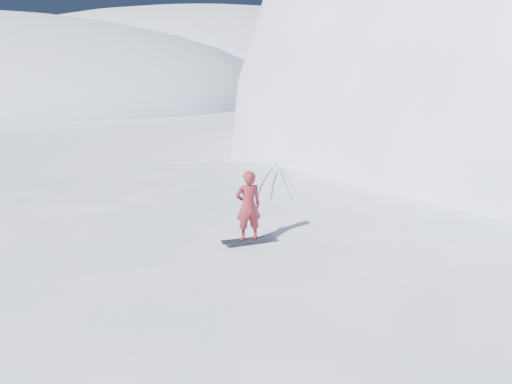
# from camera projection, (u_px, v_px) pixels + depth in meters

# --- Properties ---
(ground) EXTENTS (400.00, 400.00, 0.00)m
(ground) POSITION_uv_depth(u_px,v_px,m) (295.00, 306.00, 15.01)
(ground) COLOR white
(ground) RESTS_ON ground
(near_ridge) EXTENTS (36.00, 28.00, 4.80)m
(near_ridge) POSITION_uv_depth(u_px,v_px,m) (334.00, 268.00, 17.63)
(near_ridge) COLOR white
(near_ridge) RESTS_ON ground
(peak_shoulder) EXTENTS (28.00, 24.00, 18.00)m
(peak_shoulder) POSITION_uv_depth(u_px,v_px,m) (492.00, 171.00, 31.81)
(peak_shoulder) COLOR white
(peak_shoulder) RESTS_ON ground
(far_ridge_c) EXTENTS (140.00, 90.00, 36.00)m
(far_ridge_c) POSITION_uv_depth(u_px,v_px,m) (197.00, 81.00, 126.51)
(far_ridge_c) COLOR white
(far_ridge_c) RESTS_ON ground
(wind_bumps) EXTENTS (16.00, 14.40, 1.00)m
(wind_bumps) POSITION_uv_depth(u_px,v_px,m) (287.00, 275.00, 17.11)
(wind_bumps) COLOR white
(wind_bumps) RESTS_ON ground
(snowboard) EXTENTS (1.45, 0.96, 0.03)m
(snowboard) POSITION_uv_depth(u_px,v_px,m) (248.00, 240.00, 13.70)
(snowboard) COLOR black
(snowboard) RESTS_ON near_ridge
(snowboarder) EXTENTS (0.84, 0.74, 1.94)m
(snowboarder) POSITION_uv_depth(u_px,v_px,m) (248.00, 206.00, 13.43)
(snowboarder) COLOR maroon
(snowboarder) RESTS_ON snowboard
(board_tracks) EXTENTS (2.41, 5.97, 0.04)m
(board_tracks) POSITION_uv_depth(u_px,v_px,m) (276.00, 178.00, 20.28)
(board_tracks) COLOR silver
(board_tracks) RESTS_ON ground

